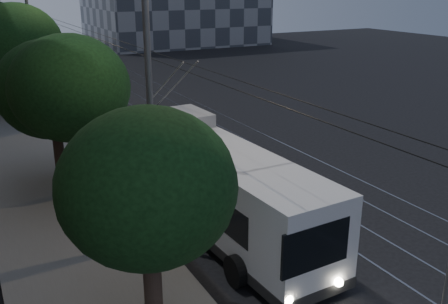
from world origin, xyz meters
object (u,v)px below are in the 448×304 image
Objects in this scene: trolleybus at (212,182)px; streetlamp_far at (35,10)px; car_white_b at (76,89)px; car_white_a at (110,117)px; car_white_c at (65,81)px; car_white_d at (55,74)px; pickup_silver at (135,151)px; streetlamp_near at (161,42)px.

streetlamp_far reaches higher than trolleybus.
car_white_a is at bearing -86.71° from car_white_b.
trolleybus is 2.81× the size of car_white_c.
trolleybus reaches higher than car_white_d.
pickup_silver is 1.08× the size of car_white_b.
car_white_b is 3.91m from car_white_c.
car_white_c is at bearing 86.94° from trolleybus.
streetlamp_far reaches higher than car_white_b.
car_white_d is 0.38× the size of streetlamp_far.
streetlamp_far is at bearing -124.78° from car_white_c.
streetlamp_near reaches higher than car_white_a.
car_white_b is 7.16m from streetlamp_far.
car_white_c is (0.78, 19.90, -0.12)m from pickup_silver.
car_white_a is 16.77m from car_white_d.
streetlamp_near is at bearing -91.80° from car_white_b.
car_white_c is 3.93m from car_white_d.
streetlamp_far is (-2.47, 19.61, 5.01)m from trolleybus.
trolleybus is at bearing -87.21° from car_white_b.
car_white_b is 0.49× the size of streetlamp_far.
trolleybus is 2.03× the size of pickup_silver.
pickup_silver is 1.37× the size of car_white_d.
streetlamp_near is (-2.07, -27.18, 5.87)m from car_white_c.
car_white_d is at bearing 94.11° from car_white_b.
pickup_silver is 0.53× the size of streetlamp_near.
car_white_a is 0.37× the size of streetlamp_far.
streetlamp_near is at bearing -109.56° from car_white_a.
trolleybus is 2.77× the size of car_white_d.
car_white_b is (0.00, 8.94, 0.09)m from car_white_a.
pickup_silver reaches higher than car_white_b.
trolleybus is at bearing -102.15° from car_white_a.
car_white_d is at bearing 79.06° from car_white_a.
car_white_c is 27.89m from streetlamp_near.
car_white_a is at bearing -65.22° from streetlamp_far.
trolleybus reaches higher than pickup_silver.
car_white_d is (0.67, 23.83, -0.08)m from pickup_silver.
streetlamp_near is at bearing -88.30° from streetlamp_far.
car_white_d is (0.09, 30.60, -0.89)m from trolleybus.
trolleybus reaches higher than car_white_c.
streetlamp_far is (-2.67, -7.06, 5.94)m from car_white_c.
car_white_c reaches higher than car_white_a.
streetlamp_far is at bearing 107.41° from pickup_silver.
streetlamp_near reaches higher than car_white_b.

